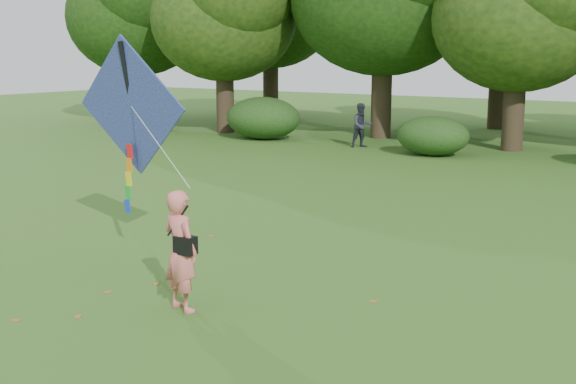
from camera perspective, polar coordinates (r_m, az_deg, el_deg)
The scene contains 7 objects.
ground at distance 10.12m, azimuth -5.10°, elevation -10.36°, with size 100.00×100.00×0.00m, color #265114.
man_kite_flyer at distance 10.45m, azimuth -8.48°, elevation -4.61°, with size 0.65×0.42×1.77m, color #E6706C.
bystander_left at distance 28.41m, azimuth 5.84°, elevation 5.26°, with size 0.83×0.65×1.72m, color #2B2B39.
crossbody_bag at distance 10.32m, azimuth -8.13°, elevation -4.12°, with size 0.43×0.20×0.71m.
flying_kite at distance 13.26m, azimuth -12.29°, elevation 6.47°, with size 4.22×2.16×3.25m.
shrub_band at distance 25.96m, azimuth 18.53°, elevation 4.20°, with size 39.15×3.22×1.88m.
fallen_leaves at distance 11.13m, azimuth -9.74°, elevation -8.43°, with size 10.69×11.51×0.01m.
Camera 1 is at (5.92, -7.34, 3.68)m, focal length 45.00 mm.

